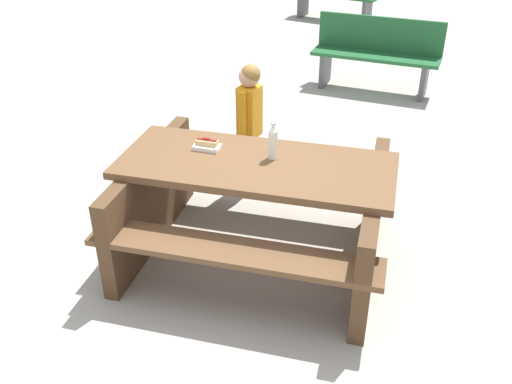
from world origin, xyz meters
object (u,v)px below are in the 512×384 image
at_px(soda_bottle, 273,142).
at_px(park_bench_near, 377,53).
at_px(hotdog_tray, 207,145).
at_px(child_in_coat, 250,112).
at_px(picnic_table, 256,202).

xyz_separation_m(soda_bottle, park_bench_near, (0.54, -3.57, -0.42)).
distance_m(soda_bottle, hotdog_tray, 0.47).
xyz_separation_m(hotdog_tray, child_in_coat, (0.15, -0.81, -0.08)).
bearing_deg(child_in_coat, hotdog_tray, 100.53).
bearing_deg(child_in_coat, park_bench_near, -91.21).
height_order(picnic_table, soda_bottle, soda_bottle).
relative_size(soda_bottle, child_in_coat, 0.23).
bearing_deg(park_bench_near, soda_bottle, 98.64).
height_order(soda_bottle, hotdog_tray, soda_bottle).
height_order(picnic_table, park_bench_near, park_bench_near).
bearing_deg(soda_bottle, park_bench_near, -81.36).
bearing_deg(park_bench_near, hotdog_tray, 91.42).
bearing_deg(hotdog_tray, picnic_table, -179.93).
bearing_deg(picnic_table, park_bench_near, -82.62).
relative_size(picnic_table, hotdog_tray, 10.53).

